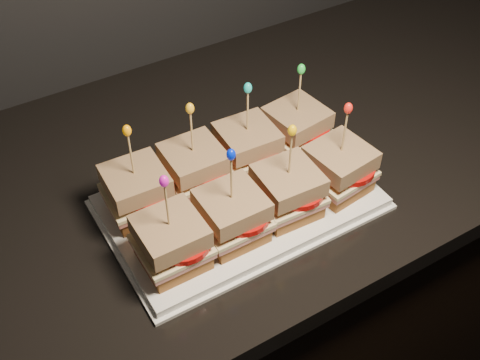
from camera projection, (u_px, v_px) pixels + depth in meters
cabinet at (239, 309)px, 1.32m from camera, size 2.17×0.61×0.85m
granite_slab at (239, 159)px, 1.01m from camera, size 2.21×0.65×0.04m
platter at (240, 202)px, 0.90m from camera, size 0.39×0.24×0.02m
platter_rim at (240, 205)px, 0.90m from camera, size 0.40×0.25×0.01m
sandwich_0_bread_bot at (139, 204)px, 0.87m from camera, size 0.08×0.08×0.02m
sandwich_0_ham at (138, 197)px, 0.86m from camera, size 0.09×0.09×0.01m
sandwich_0_cheese at (137, 193)px, 0.85m from camera, size 0.09×0.09×0.01m
sandwich_0_tomato at (146, 189)px, 0.85m from camera, size 0.08×0.08×0.01m
sandwich_0_bread_top at (135, 180)px, 0.83m from camera, size 0.09×0.09×0.03m
sandwich_0_pick at (131, 157)px, 0.80m from camera, size 0.00×0.00×0.09m
sandwich_0_frill at (127, 131)px, 0.77m from camera, size 0.01×0.01×0.02m
sandwich_1_bread_bot at (195, 182)px, 0.90m from camera, size 0.08×0.08×0.02m
sandwich_1_ham at (195, 174)px, 0.89m from camera, size 0.09×0.09×0.01m
sandwich_1_cheese at (194, 171)px, 0.89m from camera, size 0.09×0.09×0.01m
sandwich_1_tomato at (203, 167)px, 0.88m from camera, size 0.08×0.08×0.01m
sandwich_1_bread_top at (193, 158)px, 0.87m from camera, size 0.08×0.08×0.03m
sandwich_1_pick at (192, 134)px, 0.84m from camera, size 0.00×0.00×0.09m
sandwich_1_frill at (190, 108)px, 0.81m from camera, size 0.01×0.01×0.02m
sandwich_2_bread_bot at (247, 161)px, 0.94m from camera, size 0.08×0.08×0.02m
sandwich_2_ham at (247, 153)px, 0.93m from camera, size 0.09×0.09×0.01m
sandwich_2_cheese at (247, 150)px, 0.92m from camera, size 0.09×0.09×0.01m
sandwich_2_tomato at (256, 146)px, 0.92m from camera, size 0.08×0.08×0.01m
sandwich_2_bread_top at (247, 137)px, 0.90m from camera, size 0.09×0.09×0.03m
sandwich_2_pick at (248, 113)px, 0.87m from camera, size 0.00×0.00×0.09m
sandwich_2_frill at (248, 88)px, 0.84m from camera, size 0.01×0.01×0.02m
sandwich_3_bread_bot at (295, 141)px, 0.97m from camera, size 0.09×0.09×0.02m
sandwich_3_ham at (296, 134)px, 0.96m from camera, size 0.10×0.10×0.01m
sandwich_3_cheese at (296, 130)px, 0.95m from camera, size 0.10×0.10×0.01m
sandwich_3_tomato at (305, 126)px, 0.95m from camera, size 0.08×0.08×0.01m
sandwich_3_bread_top at (297, 117)px, 0.94m from camera, size 0.09×0.09×0.03m
sandwich_3_pick at (299, 94)px, 0.91m from camera, size 0.00×0.00×0.09m
sandwich_3_frill at (301, 69)px, 0.87m from camera, size 0.01×0.01×0.02m
sandwich_4_bread_bot at (173, 255)px, 0.80m from camera, size 0.08×0.08×0.02m
sandwich_4_ham at (172, 248)px, 0.79m from camera, size 0.09×0.09×0.01m
sandwich_4_cheese at (172, 244)px, 0.79m from camera, size 0.09×0.09×0.01m
sandwich_4_tomato at (182, 240)px, 0.78m from camera, size 0.08×0.08×0.01m
sandwich_4_bread_top at (170, 231)px, 0.77m from camera, size 0.08×0.08×0.03m
sandwich_4_pick at (167, 207)px, 0.74m from camera, size 0.00×0.00×0.09m
sandwich_4_frill at (164, 181)px, 0.71m from camera, size 0.01×0.01×0.02m
sandwich_5_bread_bot at (232, 228)px, 0.83m from camera, size 0.08×0.08×0.02m
sandwich_5_ham at (232, 221)px, 0.82m from camera, size 0.09×0.09×0.01m
sandwich_5_cheese at (232, 218)px, 0.82m from camera, size 0.09×0.09×0.01m
sandwich_5_tomato at (242, 213)px, 0.81m from camera, size 0.08×0.08×0.01m
sandwich_5_bread_top at (232, 205)px, 0.80m from camera, size 0.08×0.08×0.03m
sandwich_5_pick at (231, 181)px, 0.77m from camera, size 0.00×0.00×0.09m
sandwich_5_frill at (231, 155)px, 0.74m from camera, size 0.01×0.01×0.02m
sandwich_6_bread_bot at (287, 204)px, 0.87m from camera, size 0.08×0.08×0.02m
sandwich_6_ham at (287, 197)px, 0.86m from camera, size 0.09×0.09×0.01m
sandwich_6_cheese at (287, 193)px, 0.85m from camera, size 0.09×0.09×0.01m
sandwich_6_tomato at (297, 189)px, 0.85m from camera, size 0.08×0.08×0.01m
sandwich_6_bread_top at (288, 180)px, 0.84m from camera, size 0.09×0.09×0.03m
sandwich_6_pick at (290, 156)px, 0.80m from camera, size 0.00×0.00×0.09m
sandwich_6_frill at (292, 130)px, 0.77m from camera, size 0.01×0.01×0.02m
sandwich_7_bread_bot at (337, 181)px, 0.90m from camera, size 0.09×0.09×0.02m
sandwich_7_ham at (338, 174)px, 0.89m from camera, size 0.10×0.10×0.01m
sandwich_7_cheese at (339, 171)px, 0.89m from camera, size 0.10×0.10×0.01m
sandwich_7_tomato at (348, 166)px, 0.88m from camera, size 0.08×0.08×0.01m
sandwich_7_bread_top at (341, 158)px, 0.87m from camera, size 0.09×0.09×0.03m
sandwich_7_pick at (344, 134)px, 0.84m from camera, size 0.00×0.00×0.09m
sandwich_7_frill at (348, 108)px, 0.81m from camera, size 0.01×0.01×0.02m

